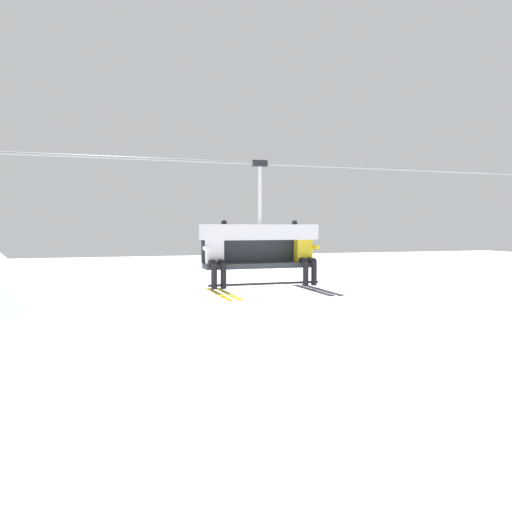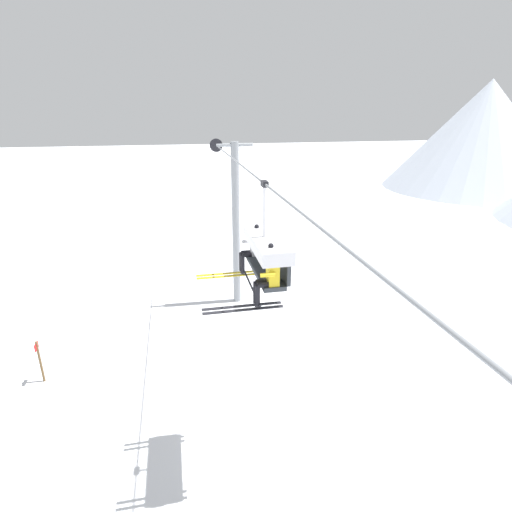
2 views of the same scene
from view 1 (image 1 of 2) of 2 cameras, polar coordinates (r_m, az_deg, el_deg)
The scene contains 4 objects.
lift_cable at distance 9.78m, azimuth -0.29°, elevation 10.57°, with size 20.71×0.05×0.05m.
chairlift_chair at distance 9.81m, azimuth 0.30°, elevation 1.93°, with size 2.24×0.74×2.39m.
skier_white at distance 9.37m, azimuth -4.57°, elevation 0.18°, with size 0.48×1.70×1.34m.
skier_yellow at distance 9.94m, azimuth 5.66°, elevation 0.35°, with size 0.48×1.70×1.34m.
Camera 1 is at (-1.40, -10.05, 6.28)m, focal length 35.00 mm.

